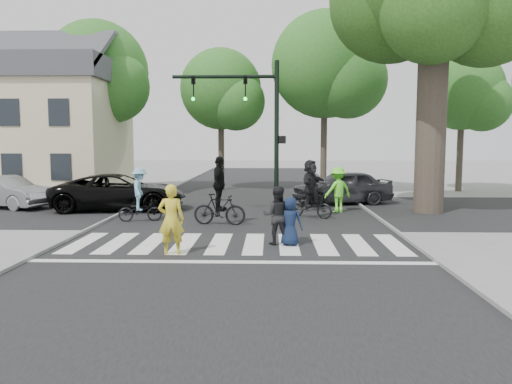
# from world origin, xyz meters

# --- Properties ---
(ground) EXTENTS (120.00, 120.00, 0.00)m
(ground) POSITION_xyz_m (0.00, 0.00, 0.00)
(ground) COLOR gray
(ground) RESTS_ON ground
(road_stem) EXTENTS (10.00, 70.00, 0.01)m
(road_stem) POSITION_xyz_m (0.00, 5.00, 0.01)
(road_stem) COLOR black
(road_stem) RESTS_ON ground
(road_cross) EXTENTS (70.00, 10.00, 0.01)m
(road_cross) POSITION_xyz_m (0.00, 8.00, 0.01)
(road_cross) COLOR black
(road_cross) RESTS_ON ground
(curb_left) EXTENTS (0.10, 70.00, 0.10)m
(curb_left) POSITION_xyz_m (-5.05, 5.00, 0.05)
(curb_left) COLOR gray
(curb_left) RESTS_ON ground
(curb_right) EXTENTS (0.10, 70.00, 0.10)m
(curb_right) POSITION_xyz_m (5.05, 5.00, 0.05)
(curb_right) COLOR gray
(curb_right) RESTS_ON ground
(crosswalk) EXTENTS (10.00, 3.85, 0.01)m
(crosswalk) POSITION_xyz_m (0.00, 0.66, 0.01)
(crosswalk) COLOR silver
(crosswalk) RESTS_ON ground
(traffic_signal) EXTENTS (4.45, 0.29, 6.00)m
(traffic_signal) POSITION_xyz_m (0.35, 6.20, 3.90)
(traffic_signal) COLOR black
(traffic_signal) RESTS_ON ground
(bg_tree_0) EXTENTS (5.46, 5.20, 8.97)m
(bg_tree_0) POSITION_xyz_m (-13.74, 16.00, 6.14)
(bg_tree_0) COLOR brown
(bg_tree_0) RESTS_ON ground
(bg_tree_1) EXTENTS (6.09, 5.80, 9.80)m
(bg_tree_1) POSITION_xyz_m (-8.70, 15.48, 6.65)
(bg_tree_1) COLOR brown
(bg_tree_1) RESTS_ON ground
(bg_tree_2) EXTENTS (5.04, 4.80, 8.40)m
(bg_tree_2) POSITION_xyz_m (-1.76, 16.62, 5.78)
(bg_tree_2) COLOR brown
(bg_tree_2) RESTS_ON ground
(bg_tree_3) EXTENTS (6.30, 6.00, 10.20)m
(bg_tree_3) POSITION_xyz_m (4.31, 15.27, 6.94)
(bg_tree_3) COLOR brown
(bg_tree_3) RESTS_ON ground
(bg_tree_4) EXTENTS (4.83, 4.60, 8.15)m
(bg_tree_4) POSITION_xyz_m (12.23, 16.12, 5.64)
(bg_tree_4) COLOR brown
(bg_tree_4) RESTS_ON ground
(house) EXTENTS (8.40, 8.10, 8.82)m
(house) POSITION_xyz_m (-11.49, 13.98, 3.80)
(house) COLOR beige
(house) RESTS_ON ground
(pedestrian_woman) EXTENTS (0.71, 0.50, 1.85)m
(pedestrian_woman) POSITION_xyz_m (-1.61, -0.38, 0.93)
(pedestrian_woman) COLOR yellow
(pedestrian_woman) RESTS_ON ground
(pedestrian_child) EXTENTS (0.78, 0.63, 1.39)m
(pedestrian_child) POSITION_xyz_m (1.53, 0.79, 0.70)
(pedestrian_child) COLOR #111D3A
(pedestrian_child) RESTS_ON ground
(pedestrian_adult) EXTENTS (0.85, 0.68, 1.68)m
(pedestrian_adult) POSITION_xyz_m (1.16, 0.95, 0.84)
(pedestrian_adult) COLOR black
(pedestrian_adult) RESTS_ON ground
(cyclist_left) EXTENTS (1.63, 1.10, 1.98)m
(cyclist_left) POSITION_xyz_m (-3.82, 4.87, 0.86)
(cyclist_left) COLOR black
(cyclist_left) RESTS_ON ground
(cyclist_mid) EXTENTS (1.90, 1.17, 2.42)m
(cyclist_mid) POSITION_xyz_m (-0.83, 4.21, 0.99)
(cyclist_mid) COLOR black
(cyclist_mid) RESTS_ON ground
(cyclist_right) EXTENTS (1.86, 1.71, 2.24)m
(cyclist_right) POSITION_xyz_m (2.50, 5.89, 1.00)
(cyclist_right) COLOR black
(cyclist_right) RESTS_ON ground
(car_suv) EXTENTS (5.81, 3.12, 1.55)m
(car_suv) POSITION_xyz_m (-5.49, 7.83, 0.78)
(car_suv) COLOR black
(car_suv) RESTS_ON ground
(car_silver) EXTENTS (4.58, 2.97, 1.42)m
(car_silver) POSITION_xyz_m (-10.72, 8.38, 0.71)
(car_silver) COLOR gray
(car_silver) RESTS_ON ground
(car_grey) EXTENTS (4.93, 2.76, 1.59)m
(car_grey) POSITION_xyz_m (4.30, 10.18, 0.79)
(car_grey) COLOR #2E2E32
(car_grey) RESTS_ON ground
(bystander_hivis) EXTENTS (1.40, 1.16, 1.88)m
(bystander_hivis) POSITION_xyz_m (3.76, 7.46, 0.94)
(bystander_hivis) COLOR #6DFF34
(bystander_hivis) RESTS_ON ground
(bystander_dark) EXTENTS (0.60, 0.43, 1.53)m
(bystander_dark) POSITION_xyz_m (2.82, 8.69, 0.77)
(bystander_dark) COLOR black
(bystander_dark) RESTS_ON ground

